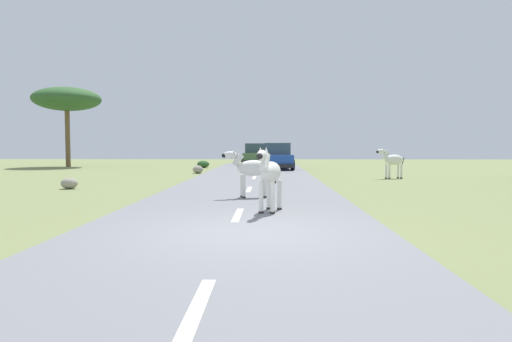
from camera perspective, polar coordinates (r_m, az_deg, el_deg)
ground_plane at (r=8.40m, az=-0.91°, el=-7.98°), size 90.00×90.00×0.00m
road at (r=8.42m, az=-3.22°, el=-7.79°), size 6.00×64.00×0.05m
lane_markings at (r=7.44m, az=-3.87°, el=-9.05°), size 0.16×56.00×0.01m
zebra_0 at (r=10.76m, az=1.72°, el=-0.28°), size 0.70×1.61×1.55m
zebra_1 at (r=23.30m, az=16.75°, el=1.32°), size 1.55×0.80×1.52m
zebra_3 at (r=13.78m, az=-0.66°, el=0.30°), size 1.53×0.66×1.47m
car_0 at (r=36.73m, az=0.04°, el=2.02°), size 2.19×4.43×1.74m
car_1 at (r=30.27m, az=2.62°, el=1.75°), size 2.24×4.45×1.74m
tree_3 at (r=37.52m, az=-22.66°, el=8.28°), size 5.01×5.01×6.00m
bush_0 at (r=33.27m, az=-6.65°, el=0.86°), size 0.88×0.79×0.53m
rock_0 at (r=18.42m, az=-22.39°, el=-1.44°), size 0.62×0.55×0.42m
rock_1 at (r=26.57m, az=-7.31°, el=0.19°), size 0.59×0.59×0.46m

